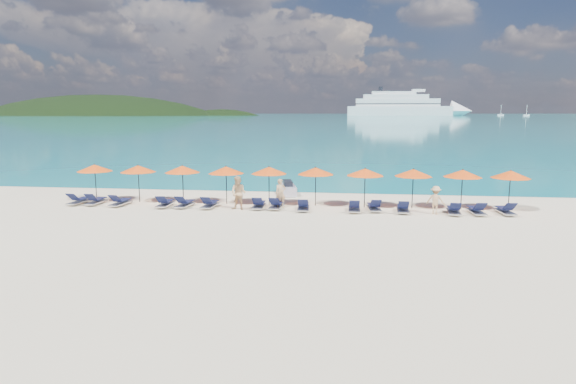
# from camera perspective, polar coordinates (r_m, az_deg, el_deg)

# --- Properties ---
(ground) EXTENTS (1400.00, 1400.00, 0.00)m
(ground) POSITION_cam_1_polar(r_m,az_deg,el_deg) (22.69, -0.92, -4.24)
(ground) COLOR beige
(sea) EXTENTS (1600.00, 1300.00, 0.01)m
(sea) POSITION_cam_1_polar(r_m,az_deg,el_deg) (681.85, 6.81, 9.05)
(sea) COLOR #1FA9B2
(sea) RESTS_ON ground
(headland_main) EXTENTS (374.00, 242.00, 126.50)m
(headland_main) POSITION_cam_1_polar(r_m,az_deg,el_deg) (639.81, -21.39, 5.02)
(headland_main) COLOR black
(headland_main) RESTS_ON ground
(headland_small) EXTENTS (162.00, 126.00, 85.50)m
(headland_small) POSITION_cam_1_polar(r_m,az_deg,el_deg) (602.97, -7.78, 5.64)
(headland_small) COLOR black
(headland_small) RESTS_ON ground
(cruise_ship) EXTENTS (147.55, 26.12, 40.97)m
(cruise_ship) POSITION_cam_1_polar(r_m,az_deg,el_deg) (604.28, 14.25, 9.78)
(cruise_ship) COLOR white
(cruise_ship) RESTS_ON ground
(sailboat_near) EXTENTS (6.89, 2.30, 12.64)m
(sailboat_near) POSITION_cam_1_polar(r_m,az_deg,el_deg) (618.98, 23.89, 8.38)
(sailboat_near) COLOR white
(sailboat_near) RESTS_ON ground
(sailboat_far) EXTENTS (6.54, 2.18, 12.00)m
(sailboat_far) POSITION_cam_1_polar(r_m,az_deg,el_deg) (589.70, 26.40, 8.18)
(sailboat_far) COLOR white
(sailboat_far) RESTS_ON ground
(jetski) EXTENTS (1.49, 2.68, 0.90)m
(jetski) POSITION_cam_1_polar(r_m,az_deg,el_deg) (31.56, -0.04, 0.37)
(jetski) COLOR #B1B3C9
(jetski) RESTS_ON ground
(beachgoer_a) EXTENTS (0.70, 0.59, 1.64)m
(beachgoer_a) POSITION_cam_1_polar(r_m,az_deg,el_deg) (27.24, -0.88, -0.15)
(beachgoer_a) COLOR tan
(beachgoer_a) RESTS_ON ground
(beachgoer_b) EXTENTS (1.01, 0.72, 1.87)m
(beachgoer_b) POSITION_cam_1_polar(r_m,az_deg,el_deg) (26.70, -5.89, -0.14)
(beachgoer_b) COLOR tan
(beachgoer_b) RESTS_ON ground
(beachgoer_c) EXTENTS (1.08, 0.78, 1.51)m
(beachgoer_c) POSITION_cam_1_polar(r_m,az_deg,el_deg) (26.65, 17.09, -0.93)
(beachgoer_c) COLOR tan
(beachgoer_c) RESTS_ON ground
(umbrella_0) EXTENTS (2.10, 2.10, 2.28)m
(umbrella_0) POSITION_cam_1_polar(r_m,az_deg,el_deg) (31.36, -21.94, 2.65)
(umbrella_0) COLOR black
(umbrella_0) RESTS_ON ground
(umbrella_1) EXTENTS (2.10, 2.10, 2.28)m
(umbrella_1) POSITION_cam_1_polar(r_m,az_deg,el_deg) (30.08, -17.35, 2.65)
(umbrella_1) COLOR black
(umbrella_1) RESTS_ON ground
(umbrella_2) EXTENTS (2.10, 2.10, 2.28)m
(umbrella_2) POSITION_cam_1_polar(r_m,az_deg,el_deg) (29.20, -12.41, 2.66)
(umbrella_2) COLOR black
(umbrella_2) RESTS_ON ground
(umbrella_3) EXTENTS (2.10, 2.10, 2.28)m
(umbrella_3) POSITION_cam_1_polar(r_m,az_deg,el_deg) (28.32, -7.36, 2.60)
(umbrella_3) COLOR black
(umbrella_3) RESTS_ON ground
(umbrella_4) EXTENTS (2.10, 2.10, 2.28)m
(umbrella_4) POSITION_cam_1_polar(r_m,az_deg,el_deg) (27.94, -2.27, 2.58)
(umbrella_4) COLOR black
(umbrella_4) RESTS_ON ground
(umbrella_5) EXTENTS (2.10, 2.10, 2.28)m
(umbrella_5) POSITION_cam_1_polar(r_m,az_deg,el_deg) (27.67, 3.30, 2.50)
(umbrella_5) COLOR black
(umbrella_5) RESTS_ON ground
(umbrella_6) EXTENTS (2.10, 2.10, 2.28)m
(umbrella_6) POSITION_cam_1_polar(r_m,az_deg,el_deg) (27.46, 9.13, 2.34)
(umbrella_6) COLOR black
(umbrella_6) RESTS_ON ground
(umbrella_7) EXTENTS (2.10, 2.10, 2.28)m
(umbrella_7) POSITION_cam_1_polar(r_m,az_deg,el_deg) (27.73, 14.64, 2.22)
(umbrella_7) COLOR black
(umbrella_7) RESTS_ON ground
(umbrella_8) EXTENTS (2.10, 2.10, 2.28)m
(umbrella_8) POSITION_cam_1_polar(r_m,az_deg,el_deg) (28.25, 20.00, 2.08)
(umbrella_8) COLOR black
(umbrella_8) RESTS_ON ground
(umbrella_9) EXTENTS (2.10, 2.10, 2.28)m
(umbrella_9) POSITION_cam_1_polar(r_m,az_deg,el_deg) (28.84, 24.89, 1.91)
(umbrella_9) COLOR black
(umbrella_9) RESTS_ON ground
(lounger_0) EXTENTS (0.78, 1.75, 0.66)m
(lounger_0) POSITION_cam_1_polar(r_m,az_deg,el_deg) (30.83, -23.55, -0.91)
(lounger_0) COLOR silver
(lounger_0) RESTS_ON ground
(lounger_1) EXTENTS (0.63, 1.70, 0.66)m
(lounger_1) POSITION_cam_1_polar(r_m,az_deg,el_deg) (30.37, -21.82, -0.94)
(lounger_1) COLOR silver
(lounger_1) RESTS_ON ground
(lounger_2) EXTENTS (0.77, 1.75, 0.66)m
(lounger_2) POSITION_cam_1_polar(r_m,az_deg,el_deg) (29.46, -19.28, -1.10)
(lounger_2) COLOR silver
(lounger_2) RESTS_ON ground
(lounger_3) EXTENTS (0.67, 1.72, 0.66)m
(lounger_3) POSITION_cam_1_polar(r_m,az_deg,el_deg) (28.35, -14.38, -1.26)
(lounger_3) COLOR silver
(lounger_3) RESTS_ON ground
(lounger_4) EXTENTS (0.79, 1.75, 0.66)m
(lounger_4) POSITION_cam_1_polar(r_m,az_deg,el_deg) (27.98, -12.15, -1.31)
(lounger_4) COLOR silver
(lounger_4) RESTS_ON ground
(lounger_5) EXTENTS (0.73, 1.74, 0.66)m
(lounger_5) POSITION_cam_1_polar(r_m,az_deg,el_deg) (27.54, -9.26, -1.40)
(lounger_5) COLOR silver
(lounger_5) RESTS_ON ground
(lounger_6) EXTENTS (0.68, 1.72, 0.66)m
(lounger_6) POSITION_cam_1_polar(r_m,az_deg,el_deg) (27.06, -3.49, -1.49)
(lounger_6) COLOR silver
(lounger_6) RESTS_ON ground
(lounger_7) EXTENTS (0.75, 1.74, 0.66)m
(lounger_7) POSITION_cam_1_polar(r_m,az_deg,el_deg) (26.94, -1.37, -1.52)
(lounger_7) COLOR silver
(lounger_7) RESTS_ON ground
(lounger_8) EXTENTS (0.71, 1.73, 0.66)m
(lounger_8) POSITION_cam_1_polar(r_m,az_deg,el_deg) (26.48, 1.82, -1.71)
(lounger_8) COLOR silver
(lounger_8) RESTS_ON ground
(lounger_9) EXTENTS (0.63, 1.71, 0.66)m
(lounger_9) POSITION_cam_1_polar(r_m,az_deg,el_deg) (26.43, 7.86, -1.82)
(lounger_9) COLOR silver
(lounger_9) RESTS_ON ground
(lounger_10) EXTENTS (0.78, 1.75, 0.66)m
(lounger_10) POSITION_cam_1_polar(r_m,az_deg,el_deg) (26.79, 10.17, -1.73)
(lounger_10) COLOR silver
(lounger_10) RESTS_ON ground
(lounger_11) EXTENTS (0.74, 1.74, 0.66)m
(lounger_11) POSITION_cam_1_polar(r_m,az_deg,el_deg) (26.69, 13.47, -1.89)
(lounger_11) COLOR silver
(lounger_11) RESTS_ON ground
(lounger_12) EXTENTS (0.78, 1.75, 0.66)m
(lounger_12) POSITION_cam_1_polar(r_m,az_deg,el_deg) (26.98, 19.06, -2.03)
(lounger_12) COLOR silver
(lounger_12) RESTS_ON ground
(lounger_13) EXTENTS (0.74, 1.74, 0.66)m
(lounger_13) POSITION_cam_1_polar(r_m,az_deg,el_deg) (27.40, 21.43, -2.00)
(lounger_13) COLOR silver
(lounger_13) RESTS_ON ground
(lounger_14) EXTENTS (0.77, 1.75, 0.66)m
(lounger_14) POSITION_cam_1_polar(r_m,az_deg,el_deg) (27.98, 24.36, -1.96)
(lounger_14) COLOR silver
(lounger_14) RESTS_ON ground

